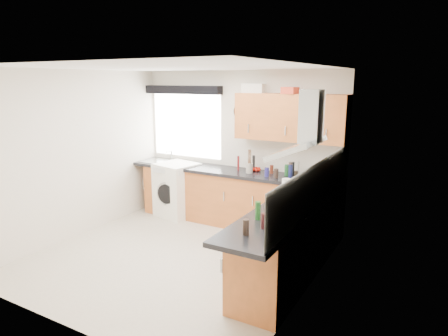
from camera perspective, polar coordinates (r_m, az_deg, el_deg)
The scene contains 40 objects.
ground_plane at distance 5.58m, azimuth -6.70°, elevation -12.49°, with size 3.60×3.60×0.00m, color beige.
ceiling at distance 5.06m, azimuth -7.44°, elevation 14.09°, with size 3.60×3.60×0.02m, color white.
wall_back at distance 6.69m, azimuth 2.14°, elevation 3.02°, with size 3.60×0.02×2.50m, color silver.
wall_front at distance 3.93m, azimuth -22.83°, elevation -4.78°, with size 3.60×0.02×2.50m, color silver.
wall_left at distance 6.40m, azimuth -20.14°, elevation 1.83°, with size 0.02×3.60×2.50m, color silver.
wall_right at distance 4.38m, azimuth 12.28°, elevation -2.35°, with size 0.02×3.60×2.50m, color silver.
window at distance 7.17m, azimuth -5.39°, elevation 6.05°, with size 1.40×0.02×1.10m, color white.
window_blind at distance 7.06m, azimuth -5.92°, elevation 11.06°, with size 1.50×0.18×0.14m, color black.
splashback at distance 4.68m, azimuth 13.23°, elevation -2.33°, with size 0.01×3.00×0.54m, color white.
base_cab_back at distance 6.67m, azimuth 0.17°, elevation -4.23°, with size 3.00×0.58×0.86m, color #A75626.
base_cab_corner at distance 6.08m, azimuth 13.48°, elevation -6.28°, with size 0.60×0.60×0.86m, color #A75626.
base_cab_right at distance 4.87m, azimuth 9.06°, elevation -10.90°, with size 0.58×2.10×0.86m, color #A75626.
worktop_back at distance 6.50m, azimuth 0.90°, elevation -0.53°, with size 3.60×0.62×0.05m, color black.
worktop_right at distance 4.58m, azimuth 8.47°, elevation -6.32°, with size 0.62×2.42×0.05m, color black.
sink at distance 7.20m, azimuth -8.44°, elevation 1.15°, with size 0.84×0.46×0.10m, color #A9AFB2, non-canonical shape.
oven at distance 5.01m, azimuth 9.56°, elevation -10.32°, with size 0.56×0.58×0.85m, color black.
hob_plate at distance 4.84m, azimuth 9.77°, elevation -4.93°, with size 0.52×0.52×0.01m, color #A9AFB2.
extractor_hood at distance 4.62m, azimuth 11.33°, elevation 5.04°, with size 0.52×0.78×0.66m, color #A9AFB2, non-canonical shape.
upper_cabinets at distance 6.08m, azimuth 9.46°, elevation 7.14°, with size 1.70×0.35×0.70m, color #A75626.
washing_machine at distance 7.04m, azimuth -6.68°, elevation -3.10°, with size 0.64×0.62×0.93m, color white.
wall_clock at distance 6.57m, azimuth 2.49°, elevation 8.06°, with size 0.29×0.29×0.04m, color black.
casserole at distance 6.39m, azimuth 4.31°, elevation 11.31°, with size 0.34×0.25×0.14m, color white.
storage_box at distance 5.95m, azimuth 9.41°, elevation 10.88°, with size 0.21×0.18×0.10m, color #BB361E.
utensil_pot at distance 6.30m, azimuth 3.65°, elevation -0.03°, with size 0.11×0.11×0.15m, color gray.
kitchen_roll at distance 5.01m, azimuth 8.88°, elevation -2.91°, with size 0.11×0.11×0.25m, color white.
tomato_cluster at distance 6.44m, azimuth 4.60°, elevation -0.17°, with size 0.14×0.14×0.06m, color #B81206, non-canonical shape.
jar_0 at distance 5.98m, azimuth 9.43°, elevation -0.36°, with size 0.05×0.05×0.25m, color #38281F.
jar_1 at distance 6.17m, azimuth 9.85°, elevation -0.15°, with size 0.04×0.04×0.22m, color black.
jar_2 at distance 5.99m, azimuth 9.47°, elevation -0.52°, with size 0.06×0.06×0.22m, color #131842.
jar_3 at distance 6.18m, azimuth 8.95°, elevation -0.31°, with size 0.07×0.07×0.17m, color #1B4C21.
jar_4 at distance 6.11m, azimuth 10.50°, elevation -0.20°, with size 0.04×0.04×0.24m, color #A9A390.
jar_5 at distance 6.02m, azimuth 7.45°, elevation -0.77°, with size 0.07×0.07×0.14m, color #30211A.
jar_6 at distance 6.49m, azimuth 2.05°, elevation 0.73°, with size 0.04×0.04×0.23m, color maroon.
jar_7 at distance 6.44m, azimuth 4.25°, elevation 0.70°, with size 0.04×0.04×0.25m, color black.
jar_8 at distance 6.31m, azimuth 6.82°, elevation -0.18°, with size 0.06×0.06×0.13m, color #5A2013.
jar_9 at distance 6.09m, azimuth 6.13°, elevation -0.59°, with size 0.07×0.07×0.14m, color navy.
jar_10 at distance 6.04m, azimuth 10.24°, elevation -0.93°, with size 0.06×0.06×0.11m, color #2C2318.
bottle_0 at distance 4.23m, azimuth 4.86°, elevation -6.08°, with size 0.06×0.06×0.19m, color #1E551E.
bottle_1 at distance 3.99m, azimuth 5.77°, elevation -7.54°, with size 0.06×0.06×0.16m, color #341214.
bottle_2 at distance 3.82m, azimuth 3.16°, elevation -8.44°, with size 0.06×0.06×0.15m, color black.
Camera 1 is at (3.02, -4.06, 2.35)m, focal length 32.00 mm.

